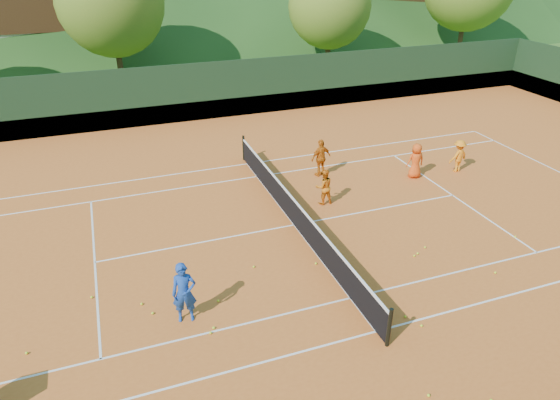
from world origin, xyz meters
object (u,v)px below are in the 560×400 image
object	(u,v)px
student_b	(321,158)
student_d	(458,156)
coach	(184,293)
tennis_net	(295,212)
student_a	(324,187)
student_c	(416,161)

from	to	relation	value
student_b	student_d	xyz separation A→B (m)	(5.46, -1.55, -0.09)
coach	tennis_net	world-z (taller)	coach
student_d	tennis_net	distance (m)	8.12
student_a	student_b	size ratio (longest dim) A/B	0.86
student_b	tennis_net	xyz separation A→B (m)	(-2.46, -3.35, -0.27)
student_a	tennis_net	world-z (taller)	student_a
student_b	student_d	size ratio (longest dim) A/B	1.14
tennis_net	student_c	bearing A→B (deg)	17.71
student_b	student_c	bearing A→B (deg)	145.79
coach	student_a	distance (m)	7.39
student_b	student_a	bearing A→B (deg)	56.72
coach	student_c	bearing A→B (deg)	36.94
student_a	student_c	xyz separation A→B (m)	(4.38, 0.80, 0.05)
student_a	student_d	size ratio (longest dim) A/B	0.98
student_a	student_c	world-z (taller)	student_c
coach	student_a	size ratio (longest dim) A/B	1.24
coach	student_b	size ratio (longest dim) A/B	1.07
student_b	tennis_net	bearing A→B (deg)	42.13
tennis_net	student_b	bearing A→B (deg)	53.70
coach	student_b	bearing A→B (deg)	54.57
coach	student_d	size ratio (longest dim) A/B	1.22
coach	student_b	xyz separation A→B (m)	(6.74, 6.78, -0.06)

